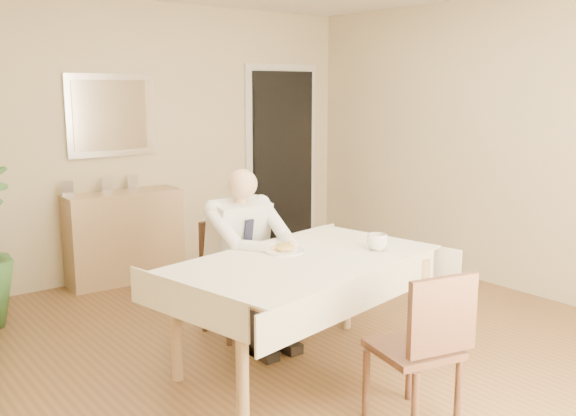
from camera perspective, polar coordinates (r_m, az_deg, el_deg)
room at (r=4.31m, az=2.85°, el=3.88°), size 5.00×5.02×2.60m
doorway at (r=7.22m, az=-0.52°, el=4.30°), size 0.96×0.07×2.10m
mirror at (r=6.19m, az=-15.39°, el=7.95°), size 0.86×0.04×0.76m
dining_table at (r=4.08m, az=1.43°, el=-5.59°), size 1.90×1.33×0.75m
chair_far at (r=4.82m, az=-5.19°, el=-5.49°), size 0.44×0.44×0.84m
chair_near at (r=3.54m, az=12.08°, el=-11.54°), size 0.49×0.50×0.87m
seated_man at (r=4.53m, az=-3.31°, el=-3.62°), size 0.48×0.72×1.24m
plate at (r=4.18m, az=-0.32°, el=-3.84°), size 0.26×0.26×0.02m
food at (r=4.18m, az=-0.32°, el=-3.54°), size 0.14×0.14×0.06m
knife at (r=4.16m, az=0.62°, el=-3.69°), size 0.01×0.13×0.01m
fork at (r=4.11m, az=-0.26°, el=-3.86°), size 0.01×0.13×0.01m
coffee_mug at (r=4.26m, az=7.94°, el=-3.03°), size 0.18×0.18×0.11m
sideboard at (r=6.21m, az=-14.34°, el=-2.49°), size 1.08×0.40×0.85m
photo_frame_left at (r=5.98m, az=-19.04°, el=1.59°), size 0.10×0.02×0.14m
photo_frame_center at (r=6.06m, az=-15.80°, el=1.90°), size 0.10×0.02×0.14m
photo_frame_right at (r=6.24m, az=-13.66°, el=2.25°), size 0.10×0.02×0.14m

